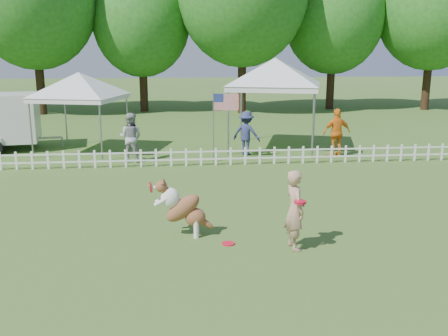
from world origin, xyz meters
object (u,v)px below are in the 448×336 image
dog (184,208)px  frisbee_on_turf (228,244)px  handler (295,210)px  canopy_tent_right (274,105)px  spectator_c (337,133)px  spectator_a (131,137)px  flag_pole (213,127)px  canopy_tent_left (81,114)px  spectator_b (246,133)px

dog → frisbee_on_turf: 1.19m
handler → canopy_tent_right: (1.56, 10.00, 0.92)m
canopy_tent_right → spectator_c: size_ratio=1.96×
dog → spectator_a: size_ratio=0.72×
flag_pole → canopy_tent_right: bearing=40.6°
spectator_a → flag_pole: bearing=-168.5°
handler → canopy_tent_left: (-5.75, 9.96, 0.68)m
canopy_tent_left → canopy_tent_right: bearing=15.6°
canopy_tent_left → dog: bearing=-53.0°
canopy_tent_right → spectator_b: 1.83m
flag_pole → spectator_c: (4.51, 0.43, -0.33)m
spectator_c → spectator_b: bearing=-16.2°
frisbee_on_turf → flag_pole: flag_pole is taller
dog → flag_pole: flag_pole is taller
flag_pole → spectator_a: size_ratio=1.41×
frisbee_on_turf → spectator_a: bearing=107.9°
spectator_b → spectator_c: (3.22, -0.65, 0.07)m
frisbee_on_turf → canopy_tent_left: size_ratio=0.09×
dog → flag_pole: bearing=85.4°
handler → spectator_b: size_ratio=0.99×
flag_pole → handler: bearing=-82.1°
handler → flag_pole: bearing=-1.5°
spectator_a → spectator_b: 4.22m
handler → canopy_tent_right: 10.17m
canopy_tent_left → spectator_c: size_ratio=1.68×
handler → spectator_a: 9.06m
spectator_b → frisbee_on_turf: bearing=107.0°
dog → canopy_tent_left: 9.81m
handler → canopy_tent_left: canopy_tent_left is taller
canopy_tent_left → spectator_a: (1.94, -1.73, -0.62)m
dog → canopy_tent_right: 9.90m
spectator_a → spectator_c: spectator_c is taller
frisbee_on_turf → spectator_b: 8.83m
canopy_tent_right → spectator_c: (1.99, -1.66, -0.84)m
canopy_tent_left → canopy_tent_right: 7.32m
handler → flag_pole: (-0.96, 7.92, 0.41)m
handler → canopy_tent_left: 11.52m
spectator_a → spectator_c: bearing=-161.3°
spectator_b → spectator_a: bearing=37.9°
canopy_tent_right → spectator_b: (-1.22, -1.01, -0.91)m
spectator_a → spectator_b: spectator_a is taller
frisbee_on_turf → spectator_b: (1.60, 8.65, 0.79)m
canopy_tent_right → canopy_tent_left: bearing=-163.2°
canopy_tent_right → flag_pole: 3.31m
spectator_a → spectator_c: size_ratio=0.97×
frisbee_on_turf → canopy_tent_right: canopy_tent_right is taller
canopy_tent_left → spectator_a: bearing=-26.5°
frisbee_on_turf → canopy_tent_left: canopy_tent_left is taller
frisbee_on_turf → canopy_tent_left: 10.72m
canopy_tent_left → spectator_b: canopy_tent_left is taller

